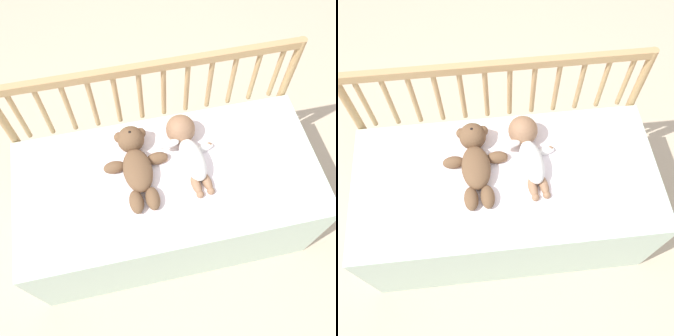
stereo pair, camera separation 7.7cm
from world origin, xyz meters
TOP-DOWN VIEW (x-y plane):
  - ground_plane at (0.00, 0.00)m, footprint 12.00×12.00m
  - crib_mattress at (0.00, 0.00)m, footprint 1.31×0.63m
  - crib_rail at (-0.00, 0.34)m, footprint 1.31×0.04m
  - blanket at (-0.01, 0.04)m, footprint 0.71×0.48m
  - teddy_bear at (-0.12, 0.08)m, footprint 0.28×0.39m
  - baby at (0.10, 0.10)m, footprint 0.25×0.38m

SIDE VIEW (x-z plane):
  - ground_plane at x=0.00m, z-range 0.00..0.00m
  - crib_mattress at x=0.00m, z-range 0.00..0.52m
  - blanket at x=-0.01m, z-range 0.52..0.52m
  - teddy_bear at x=-0.12m, z-range 0.51..0.62m
  - baby at x=0.10m, z-range 0.51..0.64m
  - crib_rail at x=0.00m, z-range 0.19..1.03m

